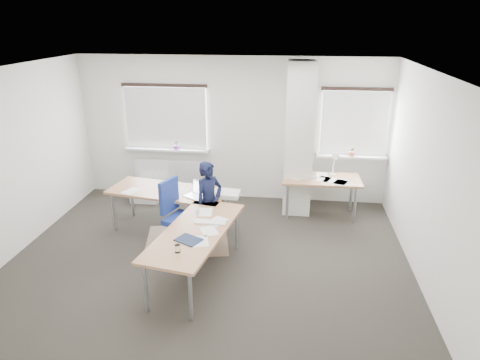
# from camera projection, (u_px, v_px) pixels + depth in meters

# --- Properties ---
(ground) EXTENTS (6.00, 6.00, 0.00)m
(ground) POSITION_uv_depth(u_px,v_px,m) (209.00, 259.00, 6.51)
(ground) COLOR #2A2622
(ground) RESTS_ON ground
(room_shell) EXTENTS (6.04, 5.04, 2.82)m
(room_shell) POSITION_uv_depth(u_px,v_px,m) (224.00, 141.00, 6.29)
(room_shell) COLOR silver
(room_shell) RESTS_ON ground
(floor_mat) EXTENTS (1.53, 1.37, 0.01)m
(floor_mat) POSITION_uv_depth(u_px,v_px,m) (187.00, 240.00, 7.06)
(floor_mat) COLOR brown
(floor_mat) RESTS_ON ground
(white_crate) EXTENTS (0.56, 0.40, 0.33)m
(white_crate) POSITION_uv_depth(u_px,v_px,m) (146.00, 193.00, 8.55)
(white_crate) COLOR white
(white_crate) RESTS_ON ground
(desk_main) EXTENTS (2.40, 2.98, 0.96)m
(desk_main) POSITION_uv_depth(u_px,v_px,m) (184.00, 210.00, 6.52)
(desk_main) COLOR #9B6443
(desk_main) RESTS_ON ground
(desk_side) EXTENTS (1.42, 0.73, 1.22)m
(desk_side) POSITION_uv_depth(u_px,v_px,m) (321.00, 180.00, 7.74)
(desk_side) COLOR #9B6443
(desk_side) RESTS_ON ground
(task_chair) EXTENTS (0.65, 0.64, 1.12)m
(task_chair) POSITION_uv_depth(u_px,v_px,m) (181.00, 230.00, 6.75)
(task_chair) COLOR navy
(task_chair) RESTS_ON ground
(person) EXTENTS (0.57, 0.59, 1.36)m
(person) POSITION_uv_depth(u_px,v_px,m) (209.00, 203.00, 6.83)
(person) COLOR black
(person) RESTS_ON ground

